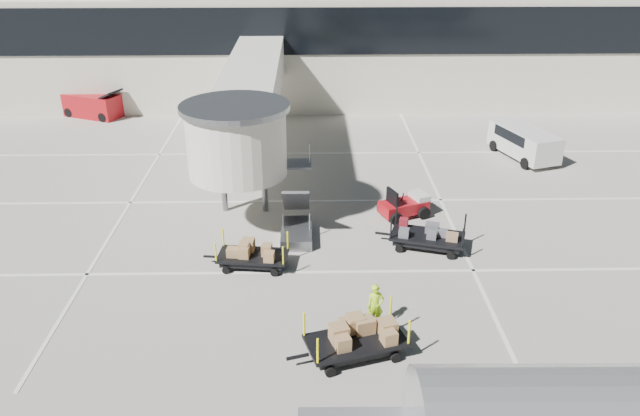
# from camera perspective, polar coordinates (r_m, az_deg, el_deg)

# --- Properties ---
(ground) EXTENTS (140.00, 140.00, 0.00)m
(ground) POSITION_cam_1_polar(r_m,az_deg,el_deg) (24.29, 1.02, -8.33)
(ground) COLOR #BBB5A7
(ground) RESTS_ON ground
(lane_markings) EXTENTS (40.00, 30.00, 0.02)m
(lane_markings) POSITION_cam_1_polar(r_m,az_deg,el_deg) (32.44, -0.74, 0.90)
(lane_markings) COLOR silver
(lane_markings) RESTS_ON ground
(terminal) EXTENTS (64.00, 12.11, 15.20)m
(terminal) POSITION_cam_1_polar(r_m,az_deg,el_deg) (50.98, -0.59, 14.88)
(terminal) COLOR beige
(terminal) RESTS_ON ground
(jet_bridge) EXTENTS (5.70, 20.40, 6.03)m
(jet_bridge) POSITION_cam_1_polar(r_m,az_deg,el_deg) (33.86, -6.50, 9.52)
(jet_bridge) COLOR silver
(jet_bridge) RESTS_ON ground
(baggage_tug) EXTENTS (2.60, 2.22, 1.54)m
(baggage_tug) POSITION_cam_1_polar(r_m,az_deg,el_deg) (30.59, 7.76, 0.19)
(baggage_tug) COLOR maroon
(baggage_tug) RESTS_ON ground
(suitcase_cart) EXTENTS (4.00, 2.45, 1.54)m
(suitcase_cart) POSITION_cam_1_polar(r_m,az_deg,el_deg) (27.90, 10.03, -2.65)
(suitcase_cart) COLOR black
(suitcase_cart) RESTS_ON ground
(box_cart_near) EXTENTS (4.11, 2.52, 1.58)m
(box_cart_near) POSITION_cam_1_polar(r_m,az_deg,el_deg) (21.22, 3.12, -11.96)
(box_cart_near) COLOR black
(box_cart_near) RESTS_ON ground
(box_cart_far) EXTENTS (3.62, 1.77, 1.39)m
(box_cart_far) POSITION_cam_1_polar(r_m,az_deg,el_deg) (26.20, -6.12, -4.39)
(box_cart_far) COLOR black
(box_cart_far) RESTS_ON ground
(ground_worker) EXTENTS (0.68, 0.50, 1.70)m
(ground_worker) POSITION_cam_1_polar(r_m,az_deg,el_deg) (22.51, 5.08, -8.90)
(ground_worker) COLOR #A6E117
(ground_worker) RESTS_ON ground
(minivan) EXTENTS (3.34, 5.14, 1.81)m
(minivan) POSITION_cam_1_polar(r_m,az_deg,el_deg) (39.58, 18.05, 5.93)
(minivan) COLOR silver
(minivan) RESTS_ON ground
(belt_loader) EXTENTS (4.75, 3.30, 2.15)m
(belt_loader) POSITION_cam_1_polar(r_m,az_deg,el_deg) (48.51, -20.09, 8.80)
(belt_loader) COLOR maroon
(belt_loader) RESTS_ON ground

